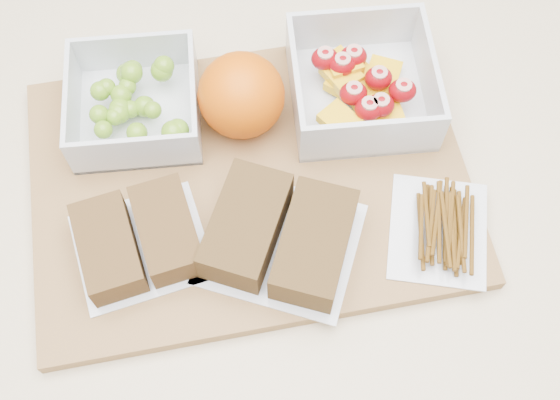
# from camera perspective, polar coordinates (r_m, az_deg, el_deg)

# --- Properties ---
(ground) EXTENTS (4.00, 4.00, 0.00)m
(ground) POSITION_cam_1_polar(r_m,az_deg,el_deg) (1.55, -0.16, -15.06)
(ground) COLOR gray
(ground) RESTS_ON ground
(counter) EXTENTS (1.20, 0.90, 0.90)m
(counter) POSITION_cam_1_polar(r_m,az_deg,el_deg) (1.11, -0.22, -10.55)
(counter) COLOR beige
(counter) RESTS_ON ground
(cutting_board) EXTENTS (0.45, 0.34, 0.02)m
(cutting_board) POSITION_cam_1_polar(r_m,az_deg,el_deg) (0.69, -2.45, 1.55)
(cutting_board) COLOR olive
(cutting_board) RESTS_ON counter
(grape_container) EXTENTS (0.13, 0.13, 0.05)m
(grape_container) POSITION_cam_1_polar(r_m,az_deg,el_deg) (0.71, -11.64, 7.75)
(grape_container) COLOR silver
(grape_container) RESTS_ON cutting_board
(fruit_container) EXTENTS (0.14, 0.14, 0.06)m
(fruit_container) POSITION_cam_1_polar(r_m,az_deg,el_deg) (0.71, 6.61, 9.17)
(fruit_container) COLOR silver
(fruit_container) RESTS_ON cutting_board
(orange) EXTENTS (0.08, 0.08, 0.08)m
(orange) POSITION_cam_1_polar(r_m,az_deg,el_deg) (0.68, -3.16, 8.48)
(orange) COLOR #E35B05
(orange) RESTS_ON cutting_board
(sandwich_bag_left) EXTENTS (0.14, 0.13, 0.04)m
(sandwich_bag_left) POSITION_cam_1_polar(r_m,az_deg,el_deg) (0.65, -11.45, -3.18)
(sandwich_bag_left) COLOR silver
(sandwich_bag_left) RESTS_ON cutting_board
(sandwich_bag_center) EXTENTS (0.17, 0.17, 0.04)m
(sandwich_bag_center) POSITION_cam_1_polar(r_m,az_deg,el_deg) (0.63, 0.00, -2.90)
(sandwich_bag_center) COLOR silver
(sandwich_bag_center) RESTS_ON cutting_board
(pretzel_bag) EXTENTS (0.11, 0.13, 0.02)m
(pretzel_bag) POSITION_cam_1_polar(r_m,az_deg,el_deg) (0.66, 12.91, -2.07)
(pretzel_bag) COLOR silver
(pretzel_bag) RESTS_ON cutting_board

